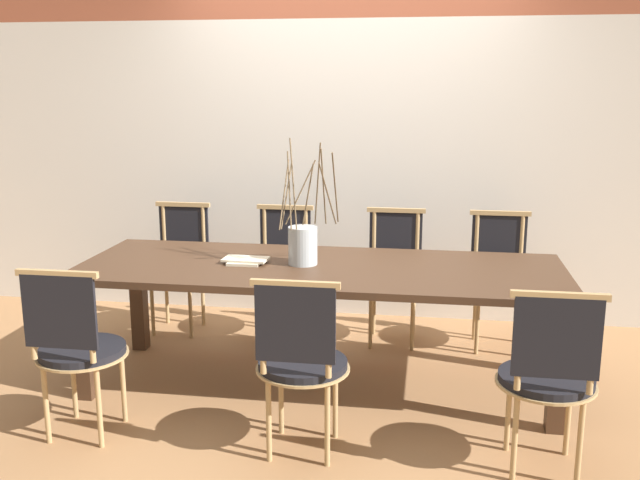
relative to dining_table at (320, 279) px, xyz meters
name	(u,v)px	position (x,y,z in m)	size (l,w,h in m)	color
ground_plane	(320,384)	(0.00, 0.00, -0.64)	(16.00, 16.00, 0.00)	#9E7047
wall_rear	(349,101)	(0.00, 1.35, 0.96)	(12.00, 0.06, 3.20)	silver
dining_table	(320,279)	(0.00, 0.00, 0.00)	(2.75, 0.98, 0.72)	#422B1C
chair_near_leftend	(77,344)	(-1.08, -0.81, -0.15)	(0.45, 0.45, 0.90)	black
chair_near_left	(301,358)	(0.04, -0.81, -0.15)	(0.45, 0.45, 0.90)	black
chair_near_center	(548,373)	(1.15, -0.81, -0.15)	(0.45, 0.45, 0.90)	black
chair_far_leftend	(179,262)	(-1.14, 0.81, -0.15)	(0.45, 0.45, 0.90)	black
chair_far_left	(282,266)	(-0.39, 0.81, -0.15)	(0.45, 0.45, 0.90)	black
chair_far_center	(394,271)	(0.38, 0.81, -0.15)	(0.45, 0.45, 0.90)	black
chair_far_right	(499,275)	(1.07, 0.81, -0.15)	(0.45, 0.45, 0.90)	black
vase_centerpiece	(303,243)	(-0.10, 0.02, 0.20)	(0.31, 0.38, 0.72)	#B2BCC1
book_stack	(246,260)	(-0.44, 0.00, 0.10)	(0.26, 0.21, 0.03)	beige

